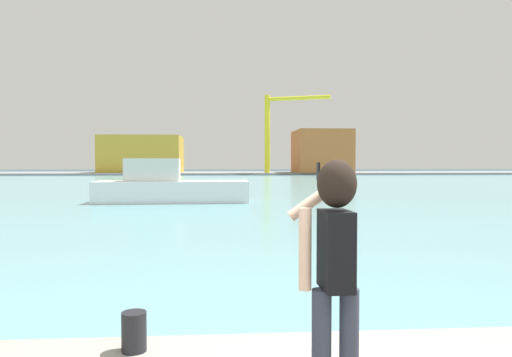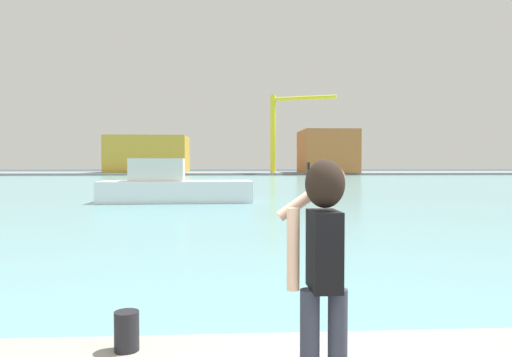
{
  "view_description": "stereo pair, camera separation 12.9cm",
  "coord_description": "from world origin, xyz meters",
  "px_view_note": "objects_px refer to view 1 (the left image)",
  "views": [
    {
      "loc": [
        -0.94,
        -2.69,
        2.25
      ],
      "look_at": [
        -0.26,
        6.78,
        1.94
      ],
      "focal_mm": 33.18,
      "sensor_mm": 36.0,
      "label": 1
    },
    {
      "loc": [
        -0.81,
        -2.69,
        2.25
      ],
      "look_at": [
        -0.26,
        6.78,
        1.94
      ],
      "focal_mm": 33.18,
      "sensor_mm": 36.0,
      "label": 2
    }
  ],
  "objects_px": {
    "warehouse_left": "(142,154)",
    "port_crane": "(276,124)",
    "person_photographer": "(334,255)",
    "harbor_bollard": "(134,332)",
    "warehouse_right": "(321,152)",
    "boat_moored": "(168,187)"
  },
  "relations": [
    {
      "from": "warehouse_left",
      "to": "port_crane",
      "type": "xyz_separation_m",
      "value": [
        25.29,
        -6.03,
        5.52
      ]
    },
    {
      "from": "port_crane",
      "to": "person_photographer",
      "type": "bearing_deg",
      "value": -96.27
    },
    {
      "from": "person_photographer",
      "to": "harbor_bollard",
      "type": "distance_m",
      "value": 2.1
    },
    {
      "from": "harbor_bollard",
      "to": "warehouse_right",
      "type": "bearing_deg",
      "value": 76.9
    },
    {
      "from": "warehouse_right",
      "to": "port_crane",
      "type": "height_order",
      "value": "port_crane"
    },
    {
      "from": "warehouse_right",
      "to": "warehouse_left",
      "type": "bearing_deg",
      "value": 176.14
    },
    {
      "from": "warehouse_left",
      "to": "port_crane",
      "type": "bearing_deg",
      "value": -13.4
    },
    {
      "from": "harbor_bollard",
      "to": "warehouse_right",
      "type": "xyz_separation_m",
      "value": [
        20.04,
        86.14,
        3.73
      ]
    },
    {
      "from": "person_photographer",
      "to": "warehouse_left",
      "type": "bearing_deg",
      "value": 8.72
    },
    {
      "from": "person_photographer",
      "to": "warehouse_right",
      "type": "height_order",
      "value": "warehouse_right"
    },
    {
      "from": "harbor_bollard",
      "to": "port_crane",
      "type": "distance_m",
      "value": 83.6
    },
    {
      "from": "person_photographer",
      "to": "harbor_bollard",
      "type": "relative_size",
      "value": 4.84
    },
    {
      "from": "port_crane",
      "to": "warehouse_right",
      "type": "bearing_deg",
      "value": 21.74
    },
    {
      "from": "harbor_bollard",
      "to": "warehouse_left",
      "type": "relative_size",
      "value": 0.02
    },
    {
      "from": "harbor_bollard",
      "to": "warehouse_right",
      "type": "height_order",
      "value": "warehouse_right"
    },
    {
      "from": "person_photographer",
      "to": "harbor_bollard",
      "type": "height_order",
      "value": "person_photographer"
    },
    {
      "from": "person_photographer",
      "to": "warehouse_right",
      "type": "bearing_deg",
      "value": -13.43
    },
    {
      "from": "person_photographer",
      "to": "port_crane",
      "type": "relative_size",
      "value": 0.12
    },
    {
      "from": "boat_moored",
      "to": "warehouse_left",
      "type": "xyz_separation_m",
      "value": [
        -12.29,
        65.86,
        3.0
      ]
    },
    {
      "from": "harbor_bollard",
      "to": "boat_moored",
      "type": "height_order",
      "value": "boat_moored"
    },
    {
      "from": "person_photographer",
      "to": "harbor_bollard",
      "type": "bearing_deg",
      "value": 55.29
    },
    {
      "from": "boat_moored",
      "to": "warehouse_right",
      "type": "height_order",
      "value": "warehouse_right"
    }
  ]
}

